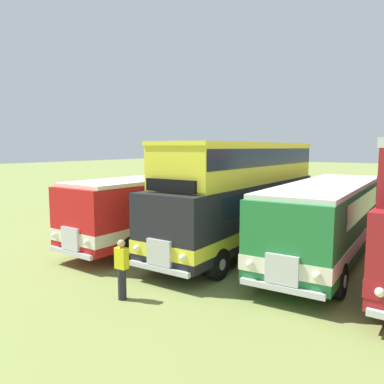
{
  "coord_description": "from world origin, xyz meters",
  "views": [
    {
      "loc": [
        -3.85,
        -14.22,
        4.29
      ],
      "look_at": [
        -13.02,
        0.12,
        2.28
      ],
      "focal_mm": 35.4,
      "sensor_mm": 36.0,
      "label": 1
    }
  ],
  "objects_px": {
    "bus_second_in_row": "(242,191)",
    "marshal_person": "(122,269)",
    "bus_first_in_row": "(173,201)",
    "bus_third_in_row": "(327,216)"
  },
  "relations": [
    {
      "from": "bus_first_in_row",
      "to": "bus_second_in_row",
      "type": "height_order",
      "value": "bus_second_in_row"
    },
    {
      "from": "bus_second_in_row",
      "to": "marshal_person",
      "type": "distance_m",
      "value": 7.08
    },
    {
      "from": "bus_third_in_row",
      "to": "marshal_person",
      "type": "xyz_separation_m",
      "value": [
        -4.01,
        -6.76,
        -0.86
      ]
    },
    {
      "from": "bus_first_in_row",
      "to": "bus_second_in_row",
      "type": "xyz_separation_m",
      "value": [
        3.53,
        0.1,
        0.72
      ]
    },
    {
      "from": "bus_first_in_row",
      "to": "bus_third_in_row",
      "type": "xyz_separation_m",
      "value": [
        7.06,
        -0.02,
        -0.01
      ]
    },
    {
      "from": "bus_first_in_row",
      "to": "marshal_person",
      "type": "bearing_deg",
      "value": -65.71
    },
    {
      "from": "bus_first_in_row",
      "to": "marshal_person",
      "type": "distance_m",
      "value": 7.48
    },
    {
      "from": "bus_first_in_row",
      "to": "bus_third_in_row",
      "type": "bearing_deg",
      "value": -0.13
    },
    {
      "from": "marshal_person",
      "to": "bus_second_in_row",
      "type": "bearing_deg",
      "value": 86.03
    },
    {
      "from": "bus_first_in_row",
      "to": "bus_second_in_row",
      "type": "bearing_deg",
      "value": 1.69
    }
  ]
}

